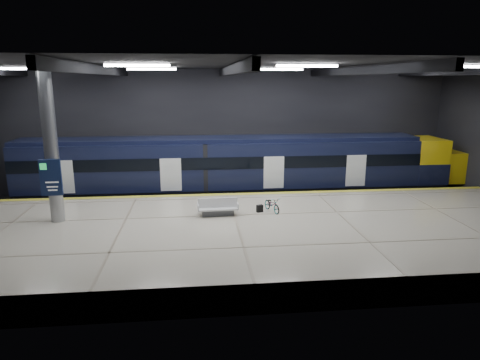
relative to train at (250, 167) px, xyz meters
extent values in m
plane|color=black|center=(-1.59, -5.50, -2.06)|extent=(30.00, 30.00, 0.00)
cube|color=black|center=(-1.59, 2.50, 1.94)|extent=(30.00, 0.10, 8.00)
cube|color=black|center=(-1.59, -13.50, 1.94)|extent=(30.00, 0.10, 8.00)
cube|color=black|center=(-1.59, -5.50, 5.94)|extent=(30.00, 16.00, 0.10)
cube|color=black|center=(-7.59, -5.50, 5.69)|extent=(0.25, 16.00, 0.40)
cube|color=black|center=(-1.59, -5.50, 5.69)|extent=(0.25, 16.00, 0.40)
cube|color=black|center=(4.41, -5.50, 5.69)|extent=(0.25, 16.00, 0.40)
cube|color=black|center=(10.41, -5.50, 5.69)|extent=(0.25, 16.00, 0.40)
cube|color=white|center=(-5.59, -7.50, 5.82)|extent=(2.60, 0.18, 0.10)
cube|color=white|center=(1.41, -7.50, 5.82)|extent=(2.60, 0.18, 0.10)
cube|color=white|center=(8.41, -7.50, 5.82)|extent=(2.60, 0.18, 0.10)
cube|color=white|center=(-12.59, -1.50, 5.82)|extent=(2.60, 0.18, 0.10)
cube|color=white|center=(-5.59, -1.50, 5.82)|extent=(2.60, 0.18, 0.10)
cube|color=white|center=(1.41, -1.50, 5.82)|extent=(2.60, 0.18, 0.10)
cube|color=white|center=(8.41, -1.50, 5.82)|extent=(2.60, 0.18, 0.10)
cube|color=beige|center=(-1.59, -8.00, -1.51)|extent=(30.00, 11.00, 1.10)
cube|color=gold|center=(-1.59, -2.75, -0.95)|extent=(30.00, 0.40, 0.01)
cube|color=gray|center=(-1.59, -0.72, -1.98)|extent=(30.00, 0.08, 0.16)
cube|color=gray|center=(-1.59, 0.72, -1.98)|extent=(30.00, 0.08, 0.16)
cube|color=black|center=(-1.80, 0.00, -1.51)|extent=(24.00, 2.58, 0.80)
cube|color=black|center=(-1.80, 0.00, 0.27)|extent=(24.00, 2.80, 2.75)
cube|color=black|center=(-1.80, 0.00, 1.76)|extent=(24.00, 2.30, 0.24)
cube|color=black|center=(-1.80, -1.41, 0.54)|extent=(24.00, 0.04, 0.70)
cube|color=white|center=(1.20, -1.41, -0.06)|extent=(1.20, 0.05, 1.90)
cube|color=yellow|center=(11.20, 0.00, 0.27)|extent=(2.00, 2.80, 2.75)
ellipsoid|color=yellow|center=(13.80, 0.00, -0.21)|extent=(3.60, 2.52, 1.90)
cube|color=black|center=(11.50, 0.00, 0.44)|extent=(1.60, 2.38, 0.80)
cube|color=#595B60|center=(-2.37, -6.44, -0.82)|extent=(1.49, 0.51, 0.28)
cube|color=silver|center=(-2.37, -6.44, -0.61)|extent=(1.87, 0.85, 0.07)
cube|color=silver|center=(-2.37, -6.44, -0.35)|extent=(1.85, 0.14, 0.46)
cube|color=silver|center=(-3.29, -6.47, -0.50)|extent=(0.08, 0.79, 0.28)
cube|color=silver|center=(-1.44, -6.41, -0.50)|extent=(0.08, 0.79, 0.28)
imported|color=#99999E|center=(0.27, -6.15, -0.60)|extent=(0.91, 1.46, 0.72)
cube|color=black|center=(-0.33, -6.15, -0.78)|extent=(0.34, 0.27, 0.35)
cylinder|color=#9EA0A5|center=(-9.59, -6.50, 2.49)|extent=(0.60, 0.60, 6.90)
cube|color=#101C3E|center=(-9.59, -6.92, 1.14)|extent=(0.90, 0.12, 1.60)
camera|label=1|loc=(-3.32, -25.65, 5.25)|focal=32.00mm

